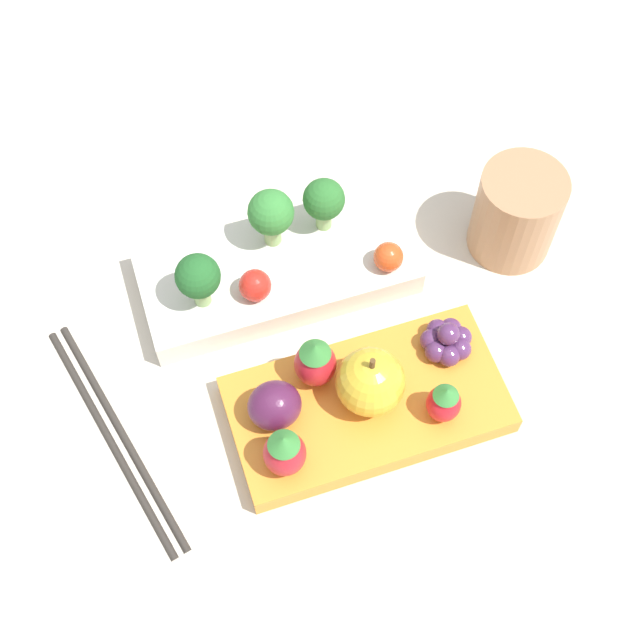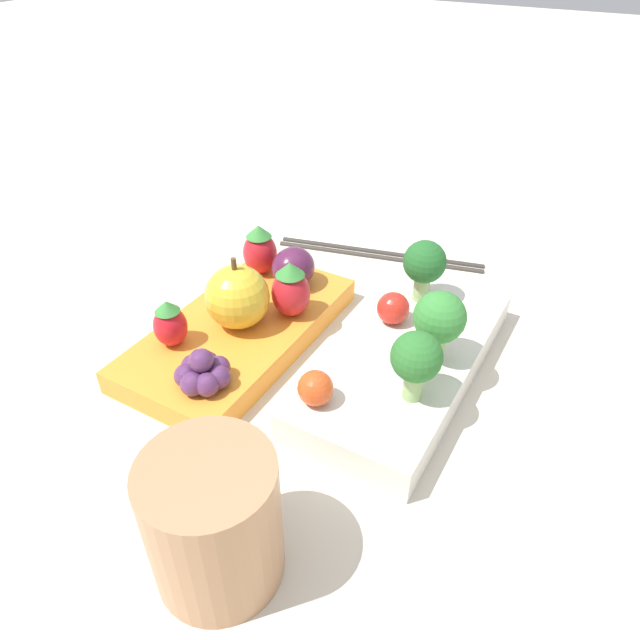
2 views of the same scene
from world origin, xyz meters
name	(u,v)px [view 2 (image 2 of 2)]	position (x,y,z in m)	size (l,w,h in m)	color
ground_plane	(322,357)	(0.00, 0.00, 0.00)	(4.00, 4.00, 0.00)	beige
bento_box_savoury	(406,360)	(-0.01, 0.06, 0.01)	(0.22, 0.10, 0.03)	silver
bento_box_fruit	(240,331)	(0.01, -0.07, 0.01)	(0.21, 0.11, 0.02)	orange
broccoli_floret_0	(424,264)	(-0.08, 0.05, 0.06)	(0.03, 0.03, 0.05)	#93B770
broccoli_floret_1	(439,320)	(-0.01, 0.09, 0.06)	(0.04, 0.04, 0.06)	#93B770
broccoli_floret_2	(416,359)	(0.03, 0.09, 0.06)	(0.03, 0.03, 0.05)	#93B770
cherry_tomato_0	(316,388)	(0.07, 0.03, 0.04)	(0.02, 0.02, 0.02)	#DB4C1E
cherry_tomato_1	(393,308)	(-0.04, 0.04, 0.04)	(0.03, 0.03, 0.03)	red
apple	(237,297)	(0.02, -0.07, 0.05)	(0.05, 0.05, 0.06)	gold
strawberry_0	(170,324)	(0.06, -0.10, 0.04)	(0.03, 0.03, 0.04)	red
strawberry_1	(260,250)	(-0.06, -0.10, 0.04)	(0.03, 0.03, 0.05)	red
strawberry_2	(291,290)	(-0.02, -0.04, 0.04)	(0.03, 0.03, 0.05)	red
plum	(293,268)	(-0.05, -0.06, 0.04)	(0.04, 0.04, 0.04)	#511E42
grape_cluster	(203,372)	(0.09, -0.05, 0.03)	(0.04, 0.04, 0.03)	#562D5B
drinking_cup	(214,521)	(0.18, 0.04, 0.04)	(0.07, 0.07, 0.08)	tan
chopsticks_pair	(379,253)	(-0.17, -0.03, 0.00)	(0.06, 0.21, 0.01)	#332D28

